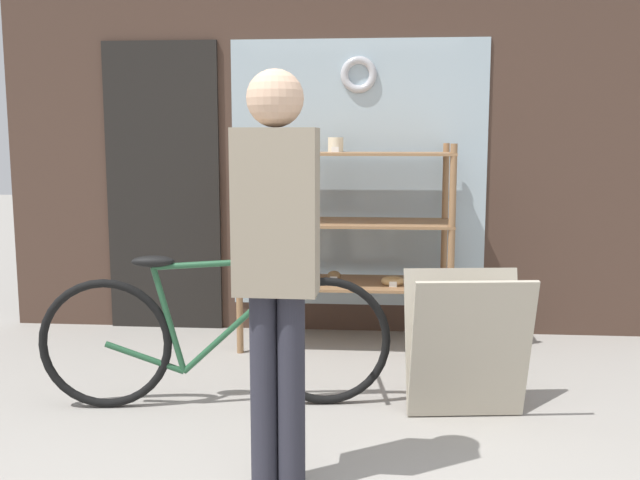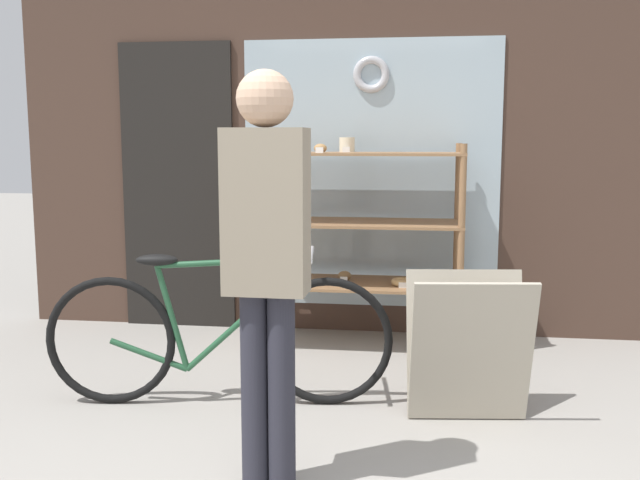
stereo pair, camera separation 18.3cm
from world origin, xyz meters
TOP-DOWN VIEW (x-y plane):
  - storefront_facade at (-0.04, 2.74)m, footprint 4.79×0.13m
  - display_case at (0.13, 2.34)m, footprint 1.41×0.54m
  - bicycle at (-0.50, 1.14)m, footprint 1.83×0.46m
  - sandwich_board at (0.80, 1.10)m, footprint 0.63×0.45m
  - pedestrian at (-0.04, 0.27)m, footprint 0.32×0.22m

SIDE VIEW (x-z plane):
  - bicycle at x=-0.50m, z-range -0.04..0.78m
  - sandwich_board at x=0.80m, z-range 0.01..0.74m
  - display_case at x=0.13m, z-range 0.12..1.54m
  - pedestrian at x=-0.04m, z-range 0.15..1.81m
  - storefront_facade at x=-0.04m, z-range -0.04..3.10m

